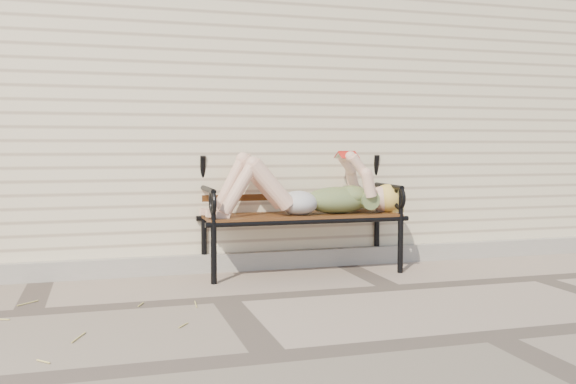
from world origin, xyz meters
name	(u,v)px	position (x,y,z in m)	size (l,w,h in m)	color
ground	(225,299)	(0.00, 0.00, 0.00)	(80.00, 80.00, 0.00)	gray
house_wall	(174,105)	(0.00, 3.00, 1.50)	(8.00, 4.00, 3.00)	beige
foundation_strip	(203,263)	(0.00, 0.97, 0.07)	(8.00, 0.10, 0.15)	#ABA39B
garden_bench	(298,195)	(0.78, 0.85, 0.64)	(1.75, 0.70, 1.14)	black
reading_woman	(305,191)	(0.80, 0.71, 0.67)	(1.65, 0.38, 0.52)	#0B404F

